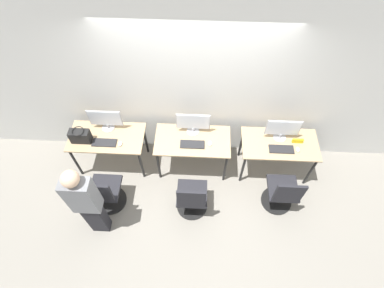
% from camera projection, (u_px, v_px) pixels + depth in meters
% --- Properties ---
extents(ground_plane, '(20.00, 20.00, 0.00)m').
position_uv_depth(ground_plane, '(192.00, 181.00, 5.01)').
color(ground_plane, gray).
extents(wall_back, '(12.00, 0.05, 2.80)m').
position_uv_depth(wall_back, '(194.00, 89.00, 4.28)').
color(wall_back, silver).
rests_on(wall_back, ground_plane).
extents(desk_left, '(1.16, 0.60, 0.75)m').
position_uv_depth(desk_left, '(108.00, 140.00, 4.68)').
color(desk_left, tan).
rests_on(desk_left, ground_plane).
extents(monitor_left, '(0.51, 0.19, 0.39)m').
position_uv_depth(monitor_left, '(105.00, 119.00, 4.54)').
color(monitor_left, '#B2B2B7').
rests_on(monitor_left, desk_left).
extents(keyboard_left, '(0.37, 0.15, 0.02)m').
position_uv_depth(keyboard_left, '(104.00, 143.00, 4.53)').
color(keyboard_left, '#262628').
rests_on(keyboard_left, desk_left).
extents(mouse_left, '(0.06, 0.09, 0.03)m').
position_uv_depth(mouse_left, '(120.00, 144.00, 4.51)').
color(mouse_left, silver).
rests_on(mouse_left, desk_left).
extents(office_chair_left, '(0.48, 0.48, 0.91)m').
position_uv_depth(office_chair_left, '(106.00, 193.00, 4.46)').
color(office_chair_left, black).
rests_on(office_chair_left, ground_plane).
extents(person_left, '(0.36, 0.21, 1.61)m').
position_uv_depth(person_left, '(86.00, 202.00, 3.84)').
color(person_left, '#232328').
rests_on(person_left, ground_plane).
extents(desk_center, '(1.16, 0.60, 0.75)m').
position_uv_depth(desk_center, '(193.00, 143.00, 4.64)').
color(desk_center, tan).
rests_on(desk_center, ground_plane).
extents(monitor_center, '(0.51, 0.19, 0.39)m').
position_uv_depth(monitor_center, '(193.00, 123.00, 4.50)').
color(monitor_center, '#B2B2B7').
rests_on(monitor_center, desk_center).
extents(keyboard_center, '(0.37, 0.15, 0.02)m').
position_uv_depth(keyboard_center, '(192.00, 144.00, 4.51)').
color(keyboard_center, '#262628').
rests_on(keyboard_center, desk_center).
extents(mouse_center, '(0.06, 0.09, 0.03)m').
position_uv_depth(mouse_center, '(210.00, 143.00, 4.51)').
color(mouse_center, silver).
rests_on(mouse_center, desk_center).
extents(office_chair_center, '(0.48, 0.48, 0.91)m').
position_uv_depth(office_chair_center, '(192.00, 199.00, 4.41)').
color(office_chair_center, black).
rests_on(office_chair_center, ground_plane).
extents(desk_right, '(1.16, 0.60, 0.75)m').
position_uv_depth(desk_right, '(279.00, 147.00, 4.61)').
color(desk_right, tan).
rests_on(desk_right, ground_plane).
extents(monitor_right, '(0.51, 0.19, 0.39)m').
position_uv_depth(monitor_right, '(283.00, 129.00, 4.43)').
color(monitor_right, '#B2B2B7').
rests_on(monitor_right, desk_right).
extents(keyboard_right, '(0.37, 0.15, 0.02)m').
position_uv_depth(keyboard_right, '(281.00, 149.00, 4.46)').
color(keyboard_right, '#262628').
rests_on(keyboard_right, desk_right).
extents(mouse_right, '(0.06, 0.09, 0.03)m').
position_uv_depth(mouse_right, '(298.00, 149.00, 4.45)').
color(mouse_right, silver).
rests_on(mouse_right, desk_right).
extents(office_chair_right, '(0.48, 0.48, 0.91)m').
position_uv_depth(office_chair_right, '(282.00, 194.00, 4.46)').
color(office_chair_right, black).
rests_on(office_chair_right, ground_plane).
extents(handbag, '(0.30, 0.18, 0.25)m').
position_uv_depth(handbag, '(80.00, 136.00, 4.47)').
color(handbag, black).
rests_on(handbag, desk_left).
extents(placard_right, '(0.16, 0.03, 0.08)m').
position_uv_depth(placard_right, '(298.00, 141.00, 4.51)').
color(placard_right, yellow).
rests_on(placard_right, desk_right).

